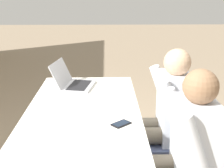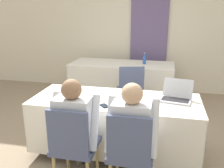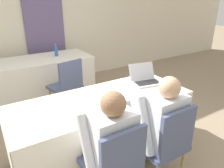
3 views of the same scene
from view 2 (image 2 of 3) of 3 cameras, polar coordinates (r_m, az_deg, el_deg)
ground_plane at (r=3.38m, az=0.77°, el=-15.27°), size 24.00×24.00×0.00m
wall_back at (r=5.59m, az=6.55°, el=12.26°), size 12.00×0.06×2.70m
curtain_panel at (r=5.52m, az=8.48°, el=11.87°), size 0.79×0.04×2.65m
conference_table_near at (r=3.11m, az=0.81°, el=-6.38°), size 2.04×0.82×0.74m
conference_table_far at (r=5.03m, az=2.28°, el=2.80°), size 2.04×0.82×0.74m
laptop at (r=3.09m, az=14.46°, el=-2.77°), size 0.41×0.39×0.22m
cell_phone at (r=2.82m, az=-1.77°, el=-4.99°), size 0.13×0.14×0.01m
paper_beside_laptop at (r=3.34m, az=-8.66°, el=-1.72°), size 0.31×0.36×0.00m
paper_centre_table at (r=3.10m, az=10.82°, el=-3.34°), size 0.31×0.36×0.00m
paper_left_edge at (r=2.92m, az=2.53°, el=-4.32°), size 0.31×0.36×0.00m
water_bottle at (r=4.94m, az=7.43°, el=5.67°), size 0.06×0.06×0.22m
chair_near_left at (r=2.61m, az=-8.87°, el=-13.29°), size 0.44×0.44×0.91m
chair_near_right at (r=2.48m, az=4.22°, el=-14.85°), size 0.44×0.44×0.91m
chair_far_spare at (r=4.22m, az=4.27°, el=-1.05°), size 0.53×0.53×0.91m
person_checkered_shirt at (r=2.62m, az=-8.22°, el=-9.16°), size 0.50×0.52×1.17m
person_white_shirt at (r=2.49m, az=4.64°, el=-10.48°), size 0.50×0.52×1.17m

